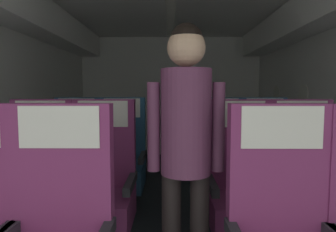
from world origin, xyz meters
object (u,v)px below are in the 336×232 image
seat_c_left_window (75,161)px  flight_attendant (185,134)px  seat_b_right_window (240,190)px  seat_c_left_aisle (121,162)px  seat_b_right_aisle (304,189)px  seat_c_right_aisle (266,162)px  seat_b_left_aisle (101,189)px  seat_b_left_window (37,188)px  seat_c_right_window (220,162)px

seat_c_left_window → flight_attendant: bearing=-51.4°
seat_b_right_window → seat_c_left_aisle: bearing=140.3°
seat_b_right_aisle → seat_c_right_aisle: (-0.01, 0.83, 0.00)m
seat_b_left_aisle → seat_b_right_aisle: size_ratio=1.00×
seat_b_left_window → seat_c_right_window: 1.73m
seat_b_right_aisle → seat_c_left_aisle: bearing=150.9°
seat_b_right_aisle → seat_c_right_aisle: 0.83m
seat_c_left_aisle → seat_b_left_window: bearing=-120.0°
seat_b_left_aisle → seat_b_right_window: bearing=-0.9°
seat_b_right_aisle → flight_attendant: flight_attendant is taller
seat_c_left_window → seat_b_left_window: bearing=-90.0°
seat_b_right_aisle → seat_c_left_window: 2.16m
seat_c_right_aisle → seat_c_right_window: size_ratio=1.00×
seat_b_right_aisle → seat_c_left_window: size_ratio=1.00×
seat_b_left_aisle → seat_c_left_window: 0.97m
seat_c_left_window → seat_b_left_aisle: bearing=-60.5°
seat_c_right_window → seat_c_right_aisle: bearing=-1.2°
seat_b_left_window → seat_b_left_aisle: (0.48, -0.00, 0.00)m
seat_c_right_aisle → flight_attendant: flight_attendant is taller
seat_b_left_aisle → seat_c_right_aisle: same height
flight_attendant → seat_c_left_aisle: bearing=-76.4°
seat_b_left_aisle → seat_c_left_window: size_ratio=1.00×
seat_c_right_aisle → seat_c_right_window: (-0.46, 0.01, 0.00)m
seat_b_left_aisle → seat_c_right_window: same height
seat_b_right_aisle → flight_attendant: bearing=-150.9°
seat_c_right_window → seat_c_left_window: bearing=179.7°
seat_c_right_aisle → flight_attendant: bearing=-124.0°
seat_b_left_window → seat_c_left_window: size_ratio=1.00×
seat_c_left_aisle → seat_b_right_aisle: bearing=-29.1°
seat_b_left_aisle → seat_c_right_aisle: size_ratio=1.00×
seat_b_left_aisle → flight_attendant: bearing=-40.0°
seat_b_left_window → seat_c_left_window: same height
seat_b_left_aisle → seat_c_right_window: bearing=39.0°
seat_c_left_window → seat_c_right_aisle: same height
seat_b_left_window → seat_b_left_aisle: same height
seat_b_left_aisle → seat_b_right_aisle: 1.51m
flight_attendant → seat_b_left_window: bearing=-35.5°
seat_c_left_window → seat_c_left_aisle: same height
seat_b_right_aisle → seat_b_right_window: bearing=-177.8°
seat_c_right_window → flight_attendant: (-0.44, -1.35, 0.49)m
seat_c_right_window → seat_b_right_window: bearing=-90.1°
seat_b_left_window → seat_b_right_window: same height
seat_c_right_aisle → flight_attendant: 1.68m
seat_b_left_window → seat_b_left_aisle: 0.48m
seat_b_right_window → seat_c_right_aisle: 0.97m
seat_b_left_window → flight_attendant: size_ratio=0.73×
seat_b_right_aisle → seat_c_left_window: (-1.99, 0.85, 0.00)m
seat_b_left_window → seat_c_left_aisle: size_ratio=1.00×
seat_c_left_aisle → seat_c_right_aisle: bearing=-0.4°
seat_c_left_aisle → seat_c_right_aisle: same height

